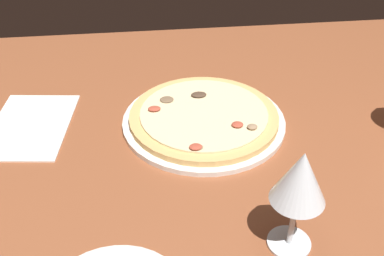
# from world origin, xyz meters

# --- Properties ---
(dining_table) EXTENTS (1.50, 1.10, 0.04)m
(dining_table) POSITION_xyz_m (0.00, 0.00, 0.02)
(dining_table) COLOR brown
(dining_table) RESTS_ON ground
(pizza_main) EXTENTS (0.31, 0.31, 0.03)m
(pizza_main) POSITION_xyz_m (-0.06, -0.11, 0.05)
(pizza_main) COLOR silver
(pizza_main) RESTS_ON dining_table
(wine_glass_near) EXTENTS (0.07, 0.07, 0.16)m
(wine_glass_near) POSITION_xyz_m (-0.14, 0.20, 0.16)
(wine_glass_near) COLOR silver
(wine_glass_near) RESTS_ON dining_table
(paper_menu) EXTENTS (0.17, 0.23, 0.00)m
(paper_menu) POSITION_xyz_m (0.27, -0.14, 0.04)
(paper_menu) COLOR white
(paper_menu) RESTS_ON dining_table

